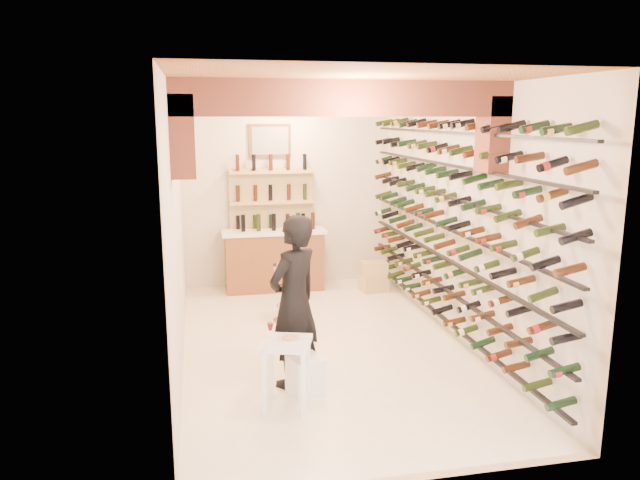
{
  "coord_description": "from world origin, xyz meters",
  "views": [
    {
      "loc": [
        -1.51,
        -7.06,
        2.84
      ],
      "look_at": [
        0.0,
        0.3,
        1.3
      ],
      "focal_mm": 33.85,
      "sensor_mm": 36.0,
      "label": 1
    }
  ],
  "objects_px": {
    "tasting_table": "(286,353)",
    "crate_lower": "(374,283)",
    "back_counter": "(274,258)",
    "person": "(294,301)",
    "chrome_barstool": "(288,289)",
    "wine_rack": "(443,221)",
    "white_stool": "(306,375)"
  },
  "relations": [
    {
      "from": "tasting_table",
      "to": "crate_lower",
      "type": "xyz_separation_m",
      "value": [
        2.02,
        3.73,
        -0.44
      ]
    },
    {
      "from": "back_counter",
      "to": "person",
      "type": "xyz_separation_m",
      "value": [
        -0.25,
        -3.67,
        0.39
      ]
    },
    {
      "from": "tasting_table",
      "to": "crate_lower",
      "type": "height_order",
      "value": "tasting_table"
    },
    {
      "from": "tasting_table",
      "to": "chrome_barstool",
      "type": "height_order",
      "value": "tasting_table"
    },
    {
      "from": "chrome_barstool",
      "to": "crate_lower",
      "type": "xyz_separation_m",
      "value": [
        1.62,
        1.24,
        -0.35
      ]
    },
    {
      "from": "wine_rack",
      "to": "chrome_barstool",
      "type": "distance_m",
      "value": 2.35
    },
    {
      "from": "white_stool",
      "to": "crate_lower",
      "type": "xyz_separation_m",
      "value": [
        1.78,
        3.5,
        -0.07
      ]
    },
    {
      "from": "tasting_table",
      "to": "chrome_barstool",
      "type": "xyz_separation_m",
      "value": [
        0.39,
        2.5,
        -0.08
      ]
    },
    {
      "from": "tasting_table",
      "to": "white_stool",
      "type": "relative_size",
      "value": 2.07
    },
    {
      "from": "chrome_barstool",
      "to": "crate_lower",
      "type": "relative_size",
      "value": 1.93
    },
    {
      "from": "tasting_table",
      "to": "person",
      "type": "xyz_separation_m",
      "value": [
        0.16,
        0.51,
        0.36
      ]
    },
    {
      "from": "white_stool",
      "to": "tasting_table",
      "type": "bearing_deg",
      "value": -135.24
    },
    {
      "from": "white_stool",
      "to": "person",
      "type": "height_order",
      "value": "person"
    },
    {
      "from": "wine_rack",
      "to": "chrome_barstool",
      "type": "xyz_separation_m",
      "value": [
        -1.85,
        0.96,
        -1.07
      ]
    },
    {
      "from": "chrome_barstool",
      "to": "crate_lower",
      "type": "distance_m",
      "value": 2.07
    },
    {
      "from": "wine_rack",
      "to": "person",
      "type": "relative_size",
      "value": 3.08
    },
    {
      "from": "wine_rack",
      "to": "back_counter",
      "type": "distance_m",
      "value": 3.38
    },
    {
      "from": "white_stool",
      "to": "chrome_barstool",
      "type": "distance_m",
      "value": 2.28
    },
    {
      "from": "wine_rack",
      "to": "tasting_table",
      "type": "xyz_separation_m",
      "value": [
        -2.25,
        -1.53,
        -0.98
      ]
    },
    {
      "from": "back_counter",
      "to": "chrome_barstool",
      "type": "height_order",
      "value": "back_counter"
    },
    {
      "from": "person",
      "to": "wine_rack",
      "type": "bearing_deg",
      "value": 167.2
    },
    {
      "from": "wine_rack",
      "to": "white_stool",
      "type": "xyz_separation_m",
      "value": [
        -2.01,
        -1.3,
        -1.35
      ]
    },
    {
      "from": "white_stool",
      "to": "person",
      "type": "bearing_deg",
      "value": 104.35
    },
    {
      "from": "wine_rack",
      "to": "tasting_table",
      "type": "height_order",
      "value": "wine_rack"
    },
    {
      "from": "tasting_table",
      "to": "crate_lower",
      "type": "bearing_deg",
      "value": 79.09
    },
    {
      "from": "back_counter",
      "to": "tasting_table",
      "type": "height_order",
      "value": "back_counter"
    },
    {
      "from": "white_stool",
      "to": "person",
      "type": "relative_size",
      "value": 0.22
    },
    {
      "from": "tasting_table",
      "to": "white_stool",
      "type": "distance_m",
      "value": 0.49
    },
    {
      "from": "white_stool",
      "to": "back_counter",
      "type": "bearing_deg",
      "value": 87.37
    },
    {
      "from": "chrome_barstool",
      "to": "white_stool",
      "type": "bearing_deg",
      "value": -94.0
    },
    {
      "from": "wine_rack",
      "to": "white_stool",
      "type": "height_order",
      "value": "wine_rack"
    },
    {
      "from": "wine_rack",
      "to": "person",
      "type": "distance_m",
      "value": 2.4
    }
  ]
}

